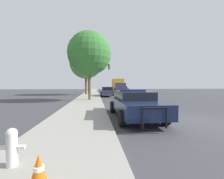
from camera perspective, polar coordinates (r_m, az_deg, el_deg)
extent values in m
plane|color=#3D3D42|center=(8.22, 25.60, -10.60)|extent=(110.00, 110.00, 0.00)
cube|color=#99968C|center=(7.06, -13.20, -11.98)|extent=(3.00, 110.00, 0.13)
cube|color=#141E3D|center=(8.02, 8.43, -5.89)|extent=(2.01, 5.09, 0.63)
cube|color=black|center=(8.21, 7.98, -2.06)|extent=(1.70, 2.66, 0.41)
cylinder|color=black|center=(6.96, 19.66, -9.78)|extent=(0.25, 0.71, 0.71)
cylinder|color=black|center=(6.35, 3.87, -10.80)|extent=(0.25, 0.71, 0.71)
cylinder|color=black|center=(9.83, 11.33, -6.34)|extent=(0.25, 0.71, 0.71)
cylinder|color=black|center=(9.41, 0.19, -6.67)|extent=(0.25, 0.71, 0.71)
cylinder|color=black|center=(5.75, 19.97, -10.01)|extent=(0.07, 0.07, 0.76)
cylinder|color=black|center=(5.41, 11.56, -10.67)|extent=(0.07, 0.07, 0.76)
cylinder|color=black|center=(5.50, 15.93, -6.84)|extent=(0.92, 0.08, 0.07)
cube|color=navy|center=(8.20, 7.98, -0.32)|extent=(1.40, 0.22, 0.09)
cube|color=navy|center=(8.33, 14.95, -5.42)|extent=(0.06, 3.65, 0.18)
cylinder|color=white|center=(3.76, -33.81, -18.70)|extent=(0.21, 0.21, 0.62)
sphere|color=white|center=(3.66, -33.91, -13.74)|extent=(0.22, 0.22, 0.22)
cylinder|color=white|center=(3.82, -36.26, -17.43)|extent=(0.14, 0.08, 0.08)
cylinder|color=white|center=(3.67, -31.29, -18.17)|extent=(0.14, 0.08, 0.08)
cylinder|color=#424247|center=(27.00, -9.01, 4.15)|extent=(0.16, 0.16, 5.47)
cylinder|color=#424247|center=(27.21, -5.10, 9.61)|extent=(3.69, 0.11, 0.11)
cube|color=black|center=(27.25, -1.18, 8.65)|extent=(0.30, 0.24, 0.90)
sphere|color=red|center=(27.16, -1.16, 9.31)|extent=(0.20, 0.20, 0.20)
sphere|color=orange|center=(27.12, -1.16, 8.68)|extent=(0.20, 0.20, 0.20)
sphere|color=green|center=(27.09, -1.16, 8.05)|extent=(0.20, 0.20, 0.20)
cube|color=#333856|center=(22.49, -1.90, -0.98)|extent=(1.85, 4.14, 0.61)
cube|color=black|center=(22.26, -1.87, 0.40)|extent=(1.56, 2.17, 0.48)
cylinder|color=black|center=(23.74, -4.15, -1.57)|extent=(0.25, 0.70, 0.70)
cylinder|color=black|center=(23.84, 0.00, -1.56)|extent=(0.25, 0.70, 0.70)
cylinder|color=black|center=(21.20, -4.03, -1.98)|extent=(0.25, 0.70, 0.70)
cylinder|color=black|center=(21.31, 0.62, -1.95)|extent=(0.25, 0.70, 0.70)
cube|color=#333856|center=(36.04, 4.44, 0.02)|extent=(1.71, 4.45, 0.57)
cube|color=black|center=(36.24, 4.37, 0.84)|extent=(1.45, 2.32, 0.45)
cylinder|color=black|center=(34.88, 6.19, -0.51)|extent=(0.25, 0.70, 0.69)
cylinder|color=black|center=(34.54, 3.56, -0.53)|extent=(0.25, 0.70, 0.69)
cylinder|color=black|center=(37.56, 5.24, -0.35)|extent=(0.25, 0.70, 0.69)
cylinder|color=black|center=(37.25, 2.79, -0.36)|extent=(0.25, 0.70, 0.69)
cube|color=#333856|center=(34.81, 3.08, 1.12)|extent=(2.43, 2.12, 1.72)
cube|color=orange|center=(38.55, 2.16, 1.95)|extent=(2.43, 5.46, 2.74)
cylinder|color=black|center=(35.25, 4.93, -0.27)|extent=(0.28, 0.96, 0.96)
cylinder|color=black|center=(34.87, 1.09, -0.29)|extent=(0.28, 0.96, 0.96)
cylinder|color=black|center=(39.77, 3.64, -0.03)|extent=(0.28, 0.96, 0.96)
cylinder|color=black|center=(39.43, 0.23, -0.05)|extent=(0.28, 0.96, 0.96)
cylinder|color=brown|center=(16.48, -8.52, 2.66)|extent=(0.31, 0.31, 3.73)
sphere|color=#387A33|center=(16.83, -8.57, 13.49)|extent=(4.72, 4.72, 4.72)
cylinder|color=brown|center=(26.42, -9.85, 2.54)|extent=(0.40, 0.40, 3.94)
sphere|color=#5B9947|center=(26.71, -9.89, 10.11)|extent=(5.64, 5.64, 5.64)
cone|color=orange|center=(2.93, -26.13, -25.77)|extent=(0.30, 0.30, 0.52)
cylinder|color=white|center=(2.92, -26.14, -25.32)|extent=(0.16, 0.16, 0.07)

